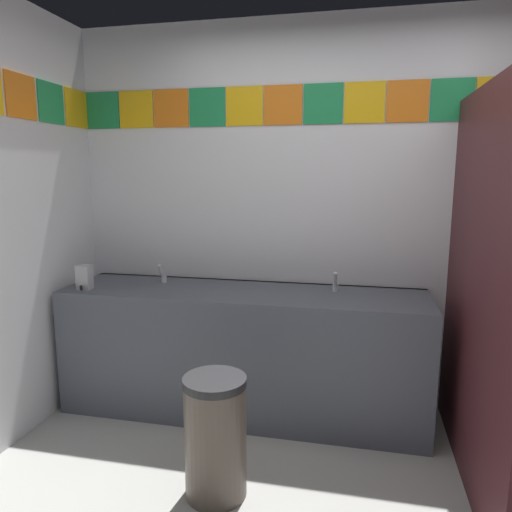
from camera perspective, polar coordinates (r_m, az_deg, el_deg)
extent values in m
cube|color=silver|center=(3.23, 12.47, 4.61)|extent=(3.91, 0.08, 2.57)
cube|color=#1E8C4C|center=(3.68, -18.05, 16.38)|extent=(0.25, 0.01, 0.25)
cube|color=yellow|center=(3.56, -14.27, 16.79)|extent=(0.25, 0.01, 0.25)
cube|color=orange|center=(3.46, -10.22, 17.15)|extent=(0.25, 0.01, 0.25)
cube|color=#1E8C4C|center=(3.37, -5.92, 17.44)|extent=(0.25, 0.01, 0.25)
cube|color=yellow|center=(3.30, -1.41, 17.65)|extent=(0.25, 0.01, 0.25)
cube|color=orange|center=(3.25, 3.29, 17.76)|extent=(0.25, 0.01, 0.25)
cube|color=#1E8C4C|center=(3.21, 8.11, 17.76)|extent=(0.25, 0.01, 0.25)
cube|color=yellow|center=(3.20, 12.98, 17.63)|extent=(0.25, 0.01, 0.25)
cube|color=orange|center=(3.22, 17.85, 17.39)|extent=(0.25, 0.01, 0.25)
cube|color=#1E8C4C|center=(3.25, 22.63, 17.03)|extent=(0.25, 0.01, 0.25)
cube|color=yellow|center=(3.30, 27.27, 16.58)|extent=(0.25, 0.01, 0.25)
cube|color=orange|center=(3.19, -26.53, 16.90)|extent=(0.01, 0.25, 0.25)
cube|color=#1E8C4C|center=(3.41, -23.53, 16.61)|extent=(0.01, 0.25, 0.25)
cube|color=yellow|center=(3.63, -20.90, 16.31)|extent=(0.01, 0.25, 0.25)
cube|color=#4C515B|center=(3.18, -1.61, -11.44)|extent=(2.35, 0.61, 0.83)
cube|color=#4C515B|center=(3.34, -0.44, -3.68)|extent=(2.35, 0.03, 0.08)
cylinder|color=white|center=(3.23, -11.98, -4.65)|extent=(0.34, 0.34, 0.10)
cylinder|color=white|center=(2.96, 9.39, -5.93)|extent=(0.34, 0.34, 0.10)
cylinder|color=silver|center=(3.34, -11.05, -2.73)|extent=(0.04, 0.04, 0.05)
cylinder|color=silver|center=(3.28, -11.43, -1.73)|extent=(0.02, 0.06, 0.09)
cylinder|color=silver|center=(3.08, 9.58, -3.79)|extent=(0.04, 0.04, 0.05)
cylinder|color=silver|center=(3.01, 9.57, -2.72)|extent=(0.02, 0.06, 0.09)
cube|color=#B7BABF|center=(3.27, -20.03, -2.45)|extent=(0.09, 0.07, 0.16)
cylinder|color=black|center=(3.25, -20.38, -3.64)|extent=(0.02, 0.02, 0.03)
cube|color=#471E23|center=(2.58, 25.31, -3.82)|extent=(0.04, 1.46, 2.01)
cylinder|color=brown|center=(2.49, -4.92, -21.32)|extent=(0.30, 0.30, 0.57)
cylinder|color=#262628|center=(2.34, -5.03, -14.89)|extent=(0.31, 0.31, 0.04)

